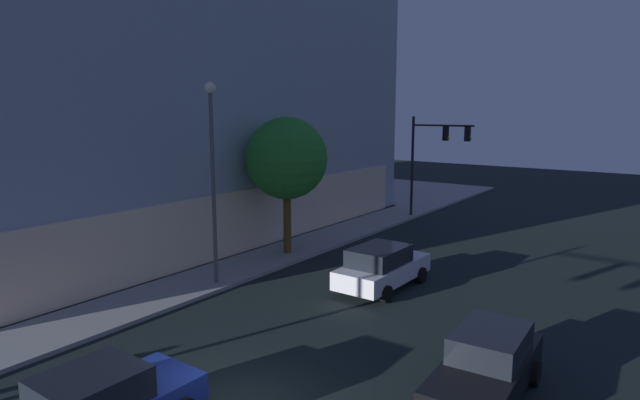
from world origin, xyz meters
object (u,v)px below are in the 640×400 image
(street_lamp_sidewalk, at_px, (212,160))
(sidewalk_tree, at_px, (287,159))
(car_white, at_px, (382,267))
(car_black, at_px, (487,366))
(modern_building, at_px, (104,82))
(traffic_light_far_corner, at_px, (434,148))

(street_lamp_sidewalk, xyz_separation_m, sidewalk_tree, (5.32, 0.52, -0.40))
(sidewalk_tree, relative_size, car_white, 1.39)
(street_lamp_sidewalk, distance_m, car_black, 12.89)
(street_lamp_sidewalk, bearing_deg, sidewalk_tree, 5.62)
(modern_building, height_order, traffic_light_far_corner, modern_building)
(traffic_light_far_corner, distance_m, car_black, 22.72)
(modern_building, height_order, car_white, modern_building)
(car_black, relative_size, car_white, 1.02)
(street_lamp_sidewalk, relative_size, car_white, 1.68)
(modern_building, relative_size, sidewalk_tree, 4.42)
(modern_building, bearing_deg, car_black, -106.21)
(modern_building, bearing_deg, traffic_light_far_corner, -55.37)
(car_black, bearing_deg, traffic_light_far_corner, 27.07)
(car_white, bearing_deg, traffic_light_far_corner, 15.83)
(street_lamp_sidewalk, relative_size, car_black, 1.66)
(modern_building, xyz_separation_m, traffic_light_far_corner, (11.95, -17.31, -4.14))
(sidewalk_tree, distance_m, car_black, 15.12)
(modern_building, height_order, car_black, modern_building)
(street_lamp_sidewalk, distance_m, sidewalk_tree, 5.36)
(traffic_light_far_corner, bearing_deg, street_lamp_sidewalk, 174.42)
(traffic_light_far_corner, bearing_deg, sidewalk_tree, 169.65)
(sidewalk_tree, bearing_deg, car_white, -104.98)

